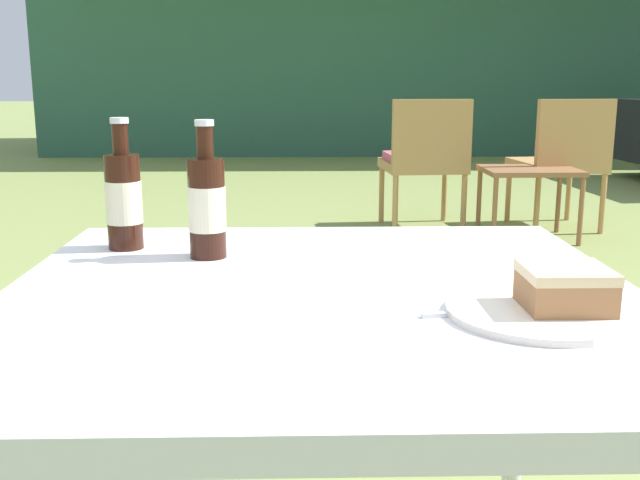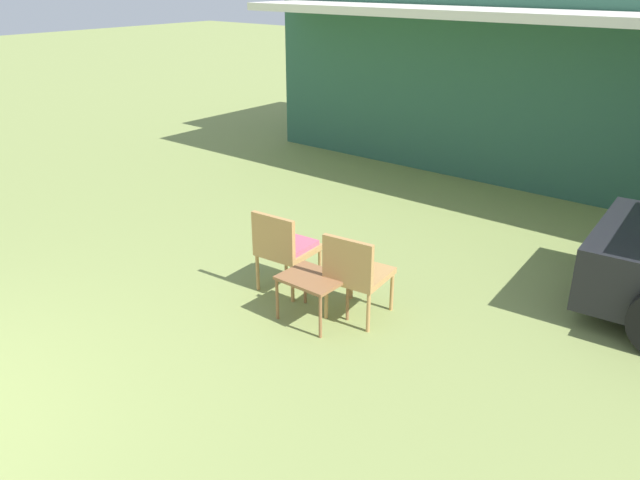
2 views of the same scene
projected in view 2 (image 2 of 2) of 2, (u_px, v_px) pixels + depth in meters
name	position (u px, v px, depth m)	size (l,w,h in m)	color
cabin_building	(612.00, 77.00, 9.59)	(10.69, 4.41, 3.09)	#2D5B47
wicker_chair_cushioned	(285.00, 246.00, 6.31)	(0.55, 0.57, 0.87)	#B2844C
wicker_chair_plain	(356.00, 271.00, 5.76)	(0.57, 0.59, 0.87)	#B2844C
garden_side_table	(312.00, 282.00, 5.78)	(0.57, 0.45, 0.45)	brown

